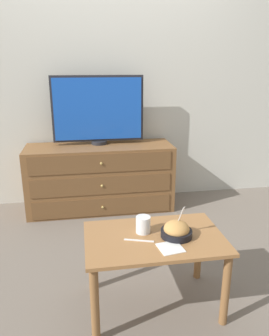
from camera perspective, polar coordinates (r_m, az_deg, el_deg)
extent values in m
plane|color=#70665B|center=(3.50, -4.17, -5.03)|extent=(12.00, 12.00, 0.00)
cube|color=silver|center=(3.26, -4.74, 16.74)|extent=(12.00, 0.05, 2.60)
cube|color=brown|center=(3.15, -5.97, -1.64)|extent=(1.36, 0.44, 0.62)
cube|color=brown|center=(3.02, -5.56, -6.76)|extent=(1.25, 0.01, 0.17)
sphere|color=tan|center=(3.02, -5.56, -6.81)|extent=(0.02, 0.02, 0.02)
cube|color=brown|center=(2.94, -5.68, -3.06)|extent=(1.25, 0.01, 0.17)
sphere|color=tan|center=(2.94, -5.67, -3.11)|extent=(0.02, 0.02, 0.02)
cube|color=brown|center=(2.87, -5.81, 0.82)|extent=(1.25, 0.01, 0.17)
sphere|color=tan|center=(2.87, -5.80, 0.78)|extent=(0.02, 0.02, 0.02)
cylinder|color=#232328|center=(3.13, -6.18, 4.45)|extent=(0.14, 0.14, 0.03)
cube|color=#232328|center=(3.08, -6.39, 10.20)|extent=(0.84, 0.04, 0.60)
cube|color=blue|center=(3.06, -6.36, 10.15)|extent=(0.80, 0.01, 0.56)
cube|color=#9E6B3D|center=(1.84, 3.47, -12.09)|extent=(0.76, 0.48, 0.02)
cylinder|color=brown|center=(1.76, -6.91, -22.57)|extent=(0.04, 0.04, 0.43)
cylinder|color=brown|center=(1.90, 15.59, -19.76)|extent=(0.04, 0.04, 0.43)
cylinder|color=brown|center=(2.09, -7.48, -15.34)|extent=(0.04, 0.04, 0.43)
cylinder|color=brown|center=(2.21, 11.10, -13.60)|extent=(0.04, 0.04, 0.43)
cylinder|color=black|center=(1.84, 7.31, -11.21)|extent=(0.17, 0.17, 0.04)
ellipsoid|color=tan|center=(1.82, 7.34, -10.49)|extent=(0.14, 0.14, 0.09)
cube|color=white|center=(1.82, 7.68, -9.04)|extent=(0.05, 0.04, 0.14)
cube|color=white|center=(1.79, 8.45, -7.24)|extent=(0.03, 0.03, 0.04)
cylinder|color=#9E6638|center=(1.86, 1.51, -10.30)|extent=(0.07, 0.07, 0.06)
cylinder|color=white|center=(1.85, 1.52, -9.81)|extent=(0.08, 0.08, 0.09)
cube|color=white|center=(1.74, 6.28, -13.65)|extent=(0.14, 0.14, 0.00)
cube|color=white|center=(1.79, 0.82, -12.51)|extent=(0.16, 0.06, 0.01)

